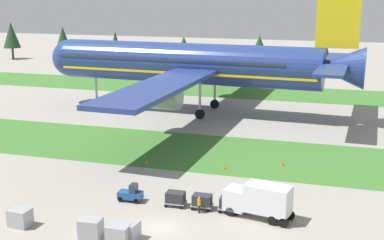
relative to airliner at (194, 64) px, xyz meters
The scene contains 18 objects.
ground_plane 50.26m from the airliner, 77.32° to the right, with size 400.00×400.00×0.00m, color gray.
grass_strip_near 27.36m from the airliner, 65.12° to the right, with size 320.00×17.46×0.01m, color #3D752D.
grass_strip_far 27.47m from the airliner, 65.24° to the left, with size 320.00×17.46×0.01m, color #3D752D.
airliner is the anchor object (origin of this frame).
baggage_tug 43.92m from the airliner, 82.72° to the right, with size 2.63×1.37×1.97m.
cargo_dolly_lead 44.68m from the airliner, 76.18° to the right, with size 2.24×1.56×1.55m.
cargo_dolly_second 45.38m from the airliner, 72.54° to the right, with size 2.24×1.56×1.55m.
cargo_dolly_third 46.25m from the airliner, 69.03° to the right, with size 2.24×1.56×1.55m.
catering_truck 47.79m from the airliner, 65.73° to the right, with size 7.28×3.67×3.58m.
ground_crew_marshaller 46.37m from the airliner, 72.98° to the right, with size 0.36×0.53×1.74m.
uld_container_0 52.25m from the airliner, 92.66° to the right, with size 2.00×1.60×1.71m, color #A3A3A8.
uld_container_1 52.51m from the airliner, 80.37° to the right, with size 2.00×1.60×1.67m, color #A3A3A8.
uld_container_2 53.37m from the airliner, 81.05° to the right, with size 2.00×1.60×1.71m, color #A3A3A8.
uld_container_3 52.65m from the airliner, 84.20° to the right, with size 2.00×1.60×1.78m, color #A3A3A8.
taxiway_marker_0 33.98m from the airliner, 53.06° to the right, with size 0.44×0.44×0.65m, color orange.
taxiway_marker_1 31.93m from the airliner, 85.31° to the right, with size 0.44×0.44×0.57m, color orange.
taxiway_marker_2 33.70m from the airliner, 66.75° to the right, with size 0.44×0.44×0.62m, color orange.
distant_tree_line 58.58m from the airliner, 74.01° to the left, with size 186.58×10.94×12.50m.
Camera 1 is at (16.06, -43.56, 22.21)m, focal length 49.11 mm.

